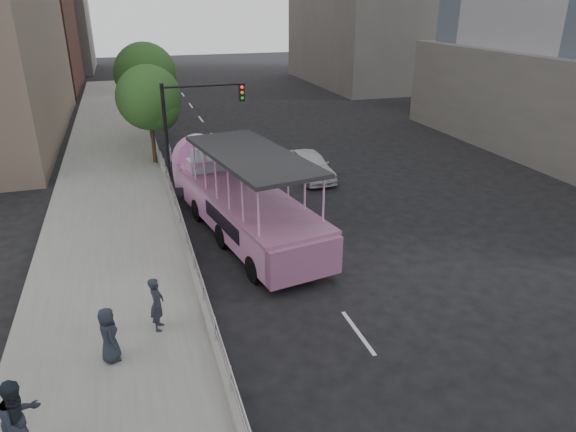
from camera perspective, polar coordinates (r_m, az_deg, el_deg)
name	(u,v)px	position (r m, az deg, el deg)	size (l,w,h in m)	color
ground	(303,302)	(16.57, 1.67, -9.56)	(160.00, 160.00, 0.00)	black
sidewalk	(113,207)	(24.79, -18.88, 1.00)	(5.50, 80.00, 0.30)	#A2A29C
kerb_wall	(195,274)	(17.42, -10.32, -6.37)	(0.24, 30.00, 0.36)	#A8A8A3
guardrail	(193,256)	(17.11, -10.48, -4.43)	(0.07, 22.00, 0.71)	silver
duck_boat	(238,199)	(21.10, -5.55, 1.92)	(4.54, 11.36, 3.68)	black
car	(310,165)	(27.53, 2.48, 5.69)	(1.73, 4.30, 1.46)	white
pedestrian_near	(157,304)	(14.90, -14.36, -9.44)	(0.59, 0.39, 1.61)	#232A34
pedestrian_mid	(20,420)	(12.10, -27.61, -19.49)	(0.92, 0.72, 1.90)	#232A34
pedestrian_far	(109,335)	(14.10, -19.31, -12.36)	(0.74, 0.48, 1.52)	#232A34
parking_sign	(171,168)	(24.06, -12.84, 5.25)	(0.14, 0.65, 2.92)	black
traffic_signal	(189,117)	(26.39, -10.93, 10.75)	(4.20, 0.32, 5.20)	black
street_tree_near	(151,100)	(29.57, -14.99, 12.31)	(3.52, 3.52, 5.72)	#382819
street_tree_far	(147,76)	(35.43, -15.38, 14.74)	(3.97, 3.97, 6.45)	#382819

